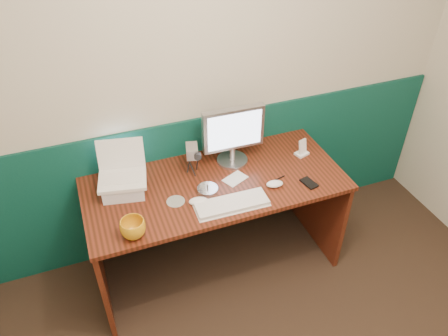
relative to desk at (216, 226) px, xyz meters
name	(u,v)px	position (x,y,z in m)	size (l,w,h in m)	color
back_wall	(204,81)	(0.07, 0.37, 0.88)	(3.50, 0.04, 2.50)	#BBB49E
wainscot	(208,177)	(0.07, 0.36, 0.12)	(3.48, 0.02, 1.00)	#083632
desk	(216,226)	(0.00, 0.00, 0.00)	(1.60, 0.70, 0.75)	black
laptop_riser	(124,187)	(-0.54, 0.11, 0.42)	(0.24, 0.20, 0.08)	silver
laptop	(120,166)	(-0.54, 0.11, 0.57)	(0.28, 0.21, 0.23)	silver
monitor	(233,136)	(0.18, 0.17, 0.57)	(0.39, 0.11, 0.39)	#A3A3A7
keyboard	(232,204)	(0.02, -0.23, 0.39)	(0.42, 0.14, 0.02)	silver
mouse_right	(275,184)	(0.32, -0.16, 0.39)	(0.10, 0.06, 0.03)	white
mouse_left	(199,201)	(-0.16, -0.15, 0.39)	(0.11, 0.07, 0.04)	white
mug	(133,228)	(-0.56, -0.27, 0.43)	(0.14, 0.14, 0.11)	orange
camcorder	(192,160)	(-0.10, 0.14, 0.47)	(0.09, 0.13, 0.20)	#ACACB1
cd_spindle	(208,190)	(-0.07, -0.06, 0.39)	(0.13, 0.13, 0.03)	silver
cd_loose_a	(176,201)	(-0.28, -0.08, 0.38)	(0.11, 0.11, 0.00)	silver
pen	(277,179)	(0.36, -0.11, 0.38)	(0.01, 0.01, 0.12)	black
papers	(235,179)	(0.13, -0.01, 0.38)	(0.15, 0.10, 0.00)	silver
dock	(302,154)	(0.64, 0.07, 0.38)	(0.08, 0.06, 0.02)	white
music_player	(303,146)	(0.64, 0.07, 0.44)	(0.06, 0.01, 0.10)	white
pda	(309,183)	(0.53, -0.22, 0.38)	(0.06, 0.11, 0.01)	black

